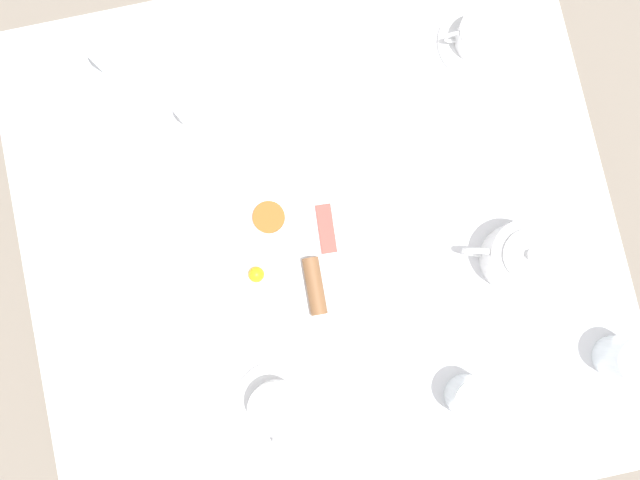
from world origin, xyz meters
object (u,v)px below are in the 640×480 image
teacup_with_saucer_left (480,37)px  wine_glass_spare (110,49)px  water_glass_short (626,359)px  napkin_folded (317,71)px  teapot_near (520,257)px  fork_by_plate (174,459)px  creamer_jug (191,109)px  knife_by_plate (97,224)px  teacup_with_saucer_right (275,407)px  breakfast_plate (292,254)px  water_glass_tall (472,399)px

teacup_with_saucer_left → wine_glass_spare: (0.11, 0.66, 0.02)m
water_glass_short → napkin_folded: 0.75m
teapot_near → fork_by_plate: 0.70m
fork_by_plate → teacup_with_saucer_left: bearing=-48.0°
wine_glass_spare → fork_by_plate: bearing=177.5°
wine_glass_spare → creamer_jug: size_ratio=1.09×
creamer_jug → fork_by_plate: 0.62m
knife_by_plate → teacup_with_saucer_right: bearing=-146.4°
napkin_folded → knife_by_plate: size_ratio=0.82×
creamer_jug → fork_by_plate: size_ratio=0.48×
creamer_jug → fork_by_plate: (-0.60, 0.15, -0.03)m
water_glass_short → wine_glass_spare: 1.06m
water_glass_short → napkin_folded: (0.62, 0.41, -0.05)m
breakfast_plate → fork_by_plate: (-0.31, 0.28, -0.01)m
water_glass_tall → wine_glass_spare: 0.89m
water_glass_tall → creamer_jug: water_glass_tall is taller
water_glass_short → wine_glass_spare: water_glass_short is taller
water_glass_tall → knife_by_plate: (0.44, 0.58, -0.05)m
breakfast_plate → teacup_with_saucer_right: bearing=162.0°
wine_glass_spare → knife_by_plate: bearing=163.0°
fork_by_plate → knife_by_plate: bearing=7.8°
teapot_near → knife_by_plate: (0.22, 0.72, -0.04)m
water_glass_tall → water_glass_short: bearing=-87.7°
wine_glass_spare → napkin_folded: (-0.10, -0.36, -0.04)m
fork_by_plate → teapot_near: bearing=-71.8°
water_glass_tall → water_glass_short: (0.01, -0.27, 0.00)m
breakfast_plate → water_glass_short: water_glass_short is taller
teacup_with_saucer_right → knife_by_plate: bearing=33.6°
teacup_with_saucer_left → knife_by_plate: (-0.19, 0.76, -0.02)m
teapot_near → water_glass_short: size_ratio=1.96×
napkin_folded → water_glass_short: bearing=-146.9°
breakfast_plate → napkin_folded: bearing=-19.5°
breakfast_plate → knife_by_plate: bearing=69.2°
napkin_folded → water_glass_tall: bearing=-168.1°
creamer_jug → knife_by_plate: (-0.17, 0.21, -0.03)m
teapot_near → teacup_with_saucer_right: size_ratio=1.32×
fork_by_plate → wine_glass_spare: bearing=-2.5°
wine_glass_spare → fork_by_plate: 0.74m
teapot_near → water_glass_tall: 0.26m
breakfast_plate → wine_glass_spare: wine_glass_spare is taller
napkin_folded → knife_by_plate: bearing=113.6°
teapot_near → napkin_folded: size_ratio=1.24×
teacup_with_saucer_left → teacup_with_saucer_right: size_ratio=1.00×
water_glass_tall → creamer_jug: size_ratio=1.19×
wine_glass_spare → teacup_with_saucer_right: bearing=-166.6°
breakfast_plate → creamer_jug: (0.29, 0.12, 0.02)m
teapot_near → teacup_with_saucer_left: bearing=104.3°
teacup_with_saucer_left → wine_glass_spare: wine_glass_spare is taller
breakfast_plate → water_glass_tall: water_glass_tall is taller
creamer_jug → fork_by_plate: bearing=165.8°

